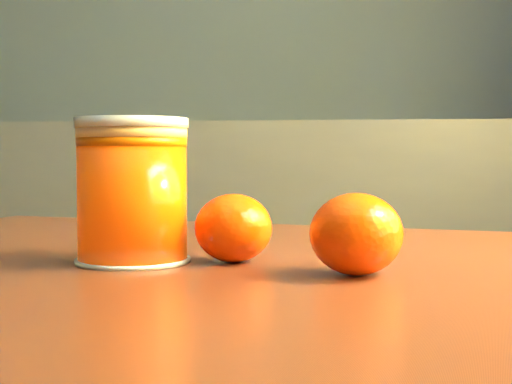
# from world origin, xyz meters

# --- Properties ---
(juice_glass) EXTENTS (0.09, 0.09, 0.11)m
(juice_glass) POSITION_xyz_m (0.90, 0.04, 0.79)
(juice_glass) COLOR #FF4805
(juice_glass) RESTS_ON table
(orange_front) EXTENTS (0.09, 0.09, 0.06)m
(orange_front) POSITION_xyz_m (1.07, 0.00, 0.76)
(orange_front) COLOR #FF4405
(orange_front) RESTS_ON table
(orange_back) EXTENTS (0.08, 0.08, 0.05)m
(orange_back) POSITION_xyz_m (0.98, 0.05, 0.76)
(orange_back) COLOR #FF4405
(orange_back) RESTS_ON table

